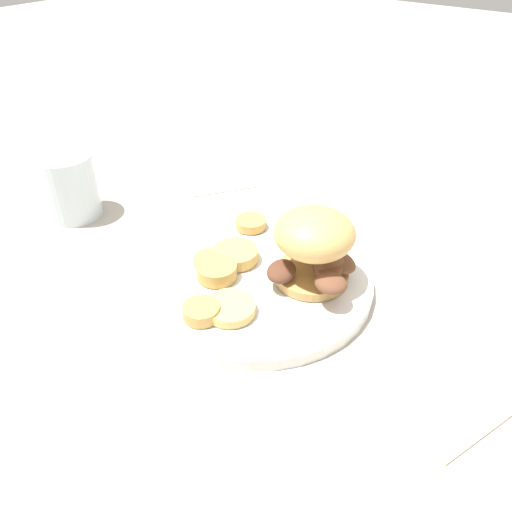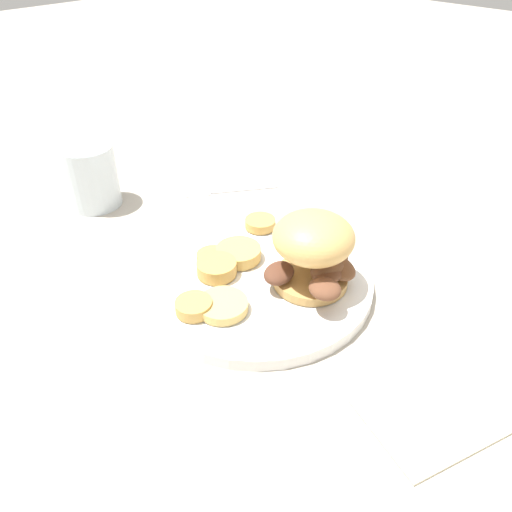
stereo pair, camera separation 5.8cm
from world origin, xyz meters
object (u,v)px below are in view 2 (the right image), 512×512
sandwich (314,250)px  fork (225,190)px  drinking_glass (91,176)px  dinner_plate (256,278)px

sandwich → fork: sandwich is taller
fork → drinking_glass: drinking_glass is taller
dinner_plate → sandwich: 0.09m
fork → drinking_glass: size_ratio=1.55×
dinner_plate → fork: bearing=-123.5°
dinner_plate → drinking_glass: 0.31m
dinner_plate → drinking_glass: drinking_glass is taller
dinner_plate → sandwich: size_ratio=2.48×
fork → sandwich: bearing=68.8°
dinner_plate → fork: dinner_plate is taller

